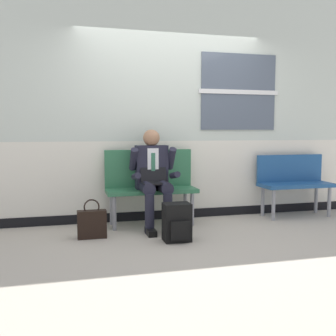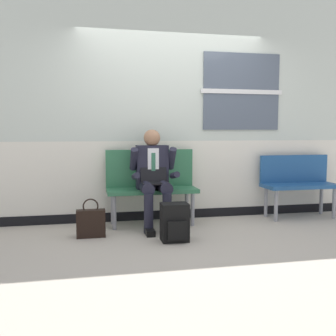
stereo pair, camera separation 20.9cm
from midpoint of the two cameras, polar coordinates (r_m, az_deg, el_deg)
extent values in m
plane|color=#B2A899|center=(4.83, 3.48, -8.99)|extent=(18.00, 18.00, 0.00)
cube|color=beige|center=(5.40, 1.67, 15.07)|extent=(5.61, 0.12, 2.07)
cube|color=silver|center=(5.36, 1.63, -1.06)|extent=(5.61, 0.12, 0.95)
cube|color=black|center=(5.44, 1.61, -6.66)|extent=(5.61, 0.14, 0.12)
cube|color=#4C5666|center=(5.59, 11.81, 10.88)|extent=(1.10, 0.02, 1.05)
cube|color=silver|center=(5.58, 11.85, 10.89)|extent=(1.18, 0.03, 0.06)
cube|color=#2D6B47|center=(4.97, -1.13, -3.30)|extent=(1.15, 0.42, 0.05)
cube|color=#2D6B47|center=(5.11, -1.51, -0.02)|extent=(1.15, 0.04, 0.49)
cylinder|color=gray|center=(4.80, -6.63, -6.52)|extent=(0.05, 0.05, 0.42)
cylinder|color=gray|center=(5.09, -6.94, -5.83)|extent=(0.05, 0.05, 0.42)
cylinder|color=gray|center=(4.98, 4.82, -6.06)|extent=(0.05, 0.05, 0.42)
cylinder|color=gray|center=(5.26, 3.88, -5.42)|extent=(0.05, 0.05, 0.42)
cube|color=navy|center=(5.73, 19.78, -2.45)|extent=(1.03, 0.42, 0.05)
cube|color=navy|center=(5.86, 18.92, -0.10)|extent=(1.03, 0.04, 0.39)
cylinder|color=gray|center=(5.42, 16.60, -5.32)|extent=(0.05, 0.05, 0.42)
cylinder|color=gray|center=(5.68, 15.16, -4.79)|extent=(0.05, 0.05, 0.42)
cylinder|color=gray|center=(5.88, 24.08, -4.74)|extent=(0.05, 0.05, 0.42)
cylinder|color=gray|center=(6.12, 22.44, -4.29)|extent=(0.05, 0.05, 0.42)
cylinder|color=#1E1E2D|center=(4.73, -1.97, -2.89)|extent=(0.15, 0.40, 0.15)
cylinder|color=#1E1E2D|center=(4.60, -1.54, -6.69)|extent=(0.11, 0.11, 0.47)
cube|color=black|center=(4.59, -1.40, -9.30)|extent=(0.10, 0.26, 0.07)
cylinder|color=#1E1E2D|center=(4.78, 0.64, -2.81)|extent=(0.15, 0.40, 0.15)
cylinder|color=#1E1E2D|center=(4.64, 1.14, -6.57)|extent=(0.11, 0.11, 0.47)
cube|color=black|center=(4.63, 1.31, -9.16)|extent=(0.10, 0.26, 0.07)
cube|color=#1E1E2D|center=(4.93, -1.14, 0.14)|extent=(0.40, 0.18, 0.55)
cube|color=silver|center=(4.83, -0.93, 0.63)|extent=(0.14, 0.01, 0.39)
cube|color=#2D664C|center=(4.83, -0.91, 0.27)|extent=(0.05, 0.01, 0.33)
sphere|color=#9E7051|center=(4.91, -1.14, 4.44)|extent=(0.21, 0.21, 0.21)
cylinder|color=#1E1E2D|center=(4.81, -3.79, 1.32)|extent=(0.09, 0.25, 0.30)
cylinder|color=#1E1E2D|center=(4.66, -3.48, -1.19)|extent=(0.08, 0.27, 0.12)
cylinder|color=#1E1E2D|center=(4.90, 1.77, 1.40)|extent=(0.09, 0.25, 0.30)
cylinder|color=#1E1E2D|center=(4.76, 2.25, -1.05)|extent=(0.08, 0.27, 0.12)
cube|color=black|center=(4.72, -0.59, -2.24)|extent=(0.33, 0.22, 0.02)
cube|color=black|center=(4.83, -0.89, -0.74)|extent=(0.33, 0.08, 0.21)
cube|color=black|center=(4.30, 2.37, -7.93)|extent=(0.29, 0.21, 0.42)
cube|color=black|center=(4.20, 2.79, -9.16)|extent=(0.21, 0.04, 0.21)
cube|color=black|center=(4.52, -9.92, -8.02)|extent=(0.32, 0.12, 0.32)
torus|color=black|center=(4.47, -9.96, -5.55)|extent=(0.18, 0.02, 0.18)
camera|label=1|loc=(0.10, -88.75, 0.12)|focal=41.64mm
camera|label=2|loc=(0.10, 91.25, -0.12)|focal=41.64mm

